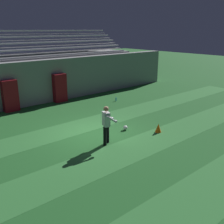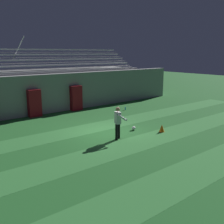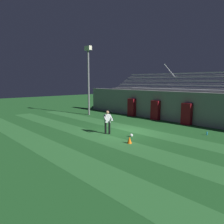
{
  "view_description": "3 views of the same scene",
  "coord_description": "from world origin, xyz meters",
  "px_view_note": "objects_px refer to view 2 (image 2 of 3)",
  "views": [
    {
      "loc": [
        -6.85,
        -9.27,
        4.69
      ],
      "look_at": [
        1.29,
        0.19,
        0.71
      ],
      "focal_mm": 42.0,
      "sensor_mm": 36.0,
      "label": 1
    },
    {
      "loc": [
        -8.55,
        -11.04,
        4.3
      ],
      "look_at": [
        -0.12,
        -0.6,
        1.25
      ],
      "focal_mm": 42.0,
      "sensor_mm": 36.0,
      "label": 2
    },
    {
      "loc": [
        11.18,
        -11.28,
        3.74
      ],
      "look_at": [
        0.43,
        -1.62,
        1.69
      ],
      "focal_mm": 35.0,
      "sensor_mm": 36.0,
      "label": 3
    }
  ],
  "objects_px": {
    "soccer_ball": "(134,128)",
    "goalkeeper": "(118,121)",
    "water_bottle": "(125,108)",
    "padding_pillar_gate_left": "(34,103)",
    "padding_pillar_gate_right": "(76,98)",
    "traffic_cone": "(162,128)"
  },
  "relations": [
    {
      "from": "traffic_cone",
      "to": "water_bottle",
      "type": "distance_m",
      "value": 5.94
    },
    {
      "from": "padding_pillar_gate_right",
      "to": "water_bottle",
      "type": "xyz_separation_m",
      "value": [
        2.91,
        -2.36,
        -0.81
      ]
    },
    {
      "from": "traffic_cone",
      "to": "padding_pillar_gate_right",
      "type": "bearing_deg",
      "value": 95.1
    },
    {
      "from": "padding_pillar_gate_right",
      "to": "soccer_ball",
      "type": "height_order",
      "value": "padding_pillar_gate_right"
    },
    {
      "from": "padding_pillar_gate_right",
      "to": "goalkeeper",
      "type": "relative_size",
      "value": 1.12
    },
    {
      "from": "soccer_ball",
      "to": "water_bottle",
      "type": "distance_m",
      "value": 5.35
    },
    {
      "from": "padding_pillar_gate_left",
      "to": "goalkeeper",
      "type": "relative_size",
      "value": 1.12
    },
    {
      "from": "water_bottle",
      "to": "padding_pillar_gate_right",
      "type": "bearing_deg",
      "value": 140.93
    },
    {
      "from": "padding_pillar_gate_right",
      "to": "traffic_cone",
      "type": "relative_size",
      "value": 4.44
    },
    {
      "from": "goalkeeper",
      "to": "traffic_cone",
      "type": "height_order",
      "value": "goalkeeper"
    },
    {
      "from": "padding_pillar_gate_right",
      "to": "water_bottle",
      "type": "bearing_deg",
      "value": -39.07
    },
    {
      "from": "padding_pillar_gate_left",
      "to": "soccer_ball",
      "type": "bearing_deg",
      "value": -65.55
    },
    {
      "from": "goalkeeper",
      "to": "water_bottle",
      "type": "bearing_deg",
      "value": 45.2
    },
    {
      "from": "soccer_ball",
      "to": "padding_pillar_gate_right",
      "type": "bearing_deg",
      "value": 87.58
    },
    {
      "from": "soccer_ball",
      "to": "traffic_cone",
      "type": "height_order",
      "value": "traffic_cone"
    },
    {
      "from": "goalkeeper",
      "to": "water_bottle",
      "type": "height_order",
      "value": "goalkeeper"
    },
    {
      "from": "soccer_ball",
      "to": "goalkeeper",
      "type": "bearing_deg",
      "value": -159.34
    },
    {
      "from": "padding_pillar_gate_left",
      "to": "padding_pillar_gate_right",
      "type": "distance_m",
      "value": 3.31
    },
    {
      "from": "soccer_ball",
      "to": "traffic_cone",
      "type": "relative_size",
      "value": 0.52
    },
    {
      "from": "goalkeeper",
      "to": "traffic_cone",
      "type": "bearing_deg",
      "value": -12.06
    },
    {
      "from": "padding_pillar_gate_left",
      "to": "padding_pillar_gate_right",
      "type": "height_order",
      "value": "same"
    },
    {
      "from": "padding_pillar_gate_right",
      "to": "goalkeeper",
      "type": "distance_m",
      "value": 7.57
    }
  ]
}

